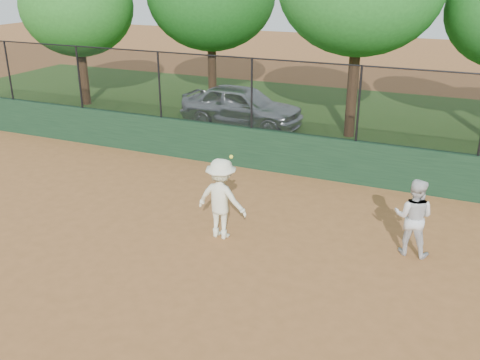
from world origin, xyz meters
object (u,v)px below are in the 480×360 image
at_px(player_second, 413,217).
at_px(tree_0, 77,6).
at_px(player_main, 221,199).
at_px(parked_car, 242,106).

bearing_deg(player_second, tree_0, -24.70).
height_order(player_second, player_main, player_main).
distance_m(parked_car, player_main, 8.70).
relative_size(parked_car, tree_0, 0.74).
bearing_deg(player_main, tree_0, 140.57).
distance_m(player_second, player_main, 3.96).
xyz_separation_m(parked_car, player_second, (6.91, -7.28, 0.05)).
bearing_deg(tree_0, parked_car, -3.99).
bearing_deg(player_second, player_main, 16.49).
bearing_deg(parked_car, player_second, -133.58).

